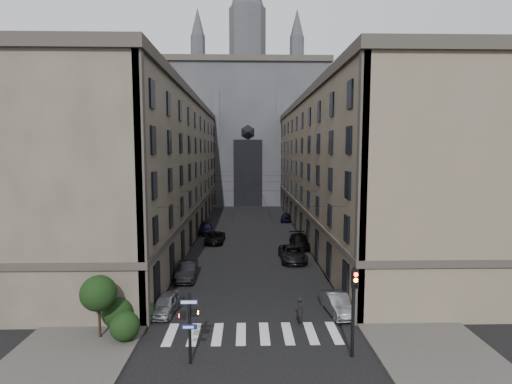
{
  "coord_description": "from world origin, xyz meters",
  "views": [
    {
      "loc": [
        -0.4,
        -19.47,
        11.65
      ],
      "look_at": [
        0.35,
        10.77,
        8.54
      ],
      "focal_mm": 28.0,
      "sensor_mm": 36.0,
      "label": 1
    }
  ],
  "objects": [
    {
      "name": "sidewalk_right",
      "position": [
        10.5,
        36.0,
        0.07
      ],
      "size": [
        7.0,
        80.0,
        0.15
      ],
      "primitive_type": "cube",
      "color": "#383533",
      "rests_on": "ground"
    },
    {
      "name": "shrub_cluster",
      "position": [
        -8.72,
        5.01,
        1.8
      ],
      "size": [
        3.9,
        4.4,
        3.9
      ],
      "color": "black",
      "rests_on": "sidewalk_left"
    },
    {
      "name": "building_left",
      "position": [
        -13.44,
        36.0,
        9.34
      ],
      "size": [
        13.6,
        60.6,
        18.85
      ],
      "color": "#4C433A",
      "rests_on": "ground"
    },
    {
      "name": "pedestrian",
      "position": [
        3.21,
        6.2,
        0.98
      ],
      "size": [
        0.63,
        0.81,
        1.95
      ],
      "primitive_type": "imported",
      "rotation": [
        0.0,
        0.0,
        1.83
      ],
      "color": "black",
      "rests_on": "ground"
    },
    {
      "name": "car_left_near",
      "position": [
        -6.2,
        8.46,
        0.68
      ],
      "size": [
        2.1,
        4.17,
        1.36
      ],
      "primitive_type": "imported",
      "rotation": [
        0.0,
        0.0,
        -0.12
      ],
      "color": "gray",
      "rests_on": "ground"
    },
    {
      "name": "sidewalk_left",
      "position": [
        -10.5,
        36.0,
        0.07
      ],
      "size": [
        7.0,
        80.0,
        0.15
      ],
      "primitive_type": "cube",
      "color": "#383533",
      "rests_on": "ground"
    },
    {
      "name": "car_left_far",
      "position": [
        -6.2,
        36.53,
        0.72
      ],
      "size": [
        2.42,
        5.1,
        1.43
      ],
      "primitive_type": "imported",
      "rotation": [
        0.0,
        0.0,
        0.09
      ],
      "color": "black",
      "rests_on": "ground"
    },
    {
      "name": "pedestrian_signal_left",
      "position": [
        -3.51,
        1.5,
        2.32
      ],
      "size": [
        1.02,
        0.38,
        4.0
      ],
      "color": "black",
      "rests_on": "ground"
    },
    {
      "name": "car_right_midfar",
      "position": [
        6.2,
        27.81,
        0.78
      ],
      "size": [
        2.49,
        5.5,
        1.56
      ],
      "primitive_type": "imported",
      "rotation": [
        0.0,
        0.0,
        0.06
      ],
      "color": "black",
      "rests_on": "ground"
    },
    {
      "name": "car_right_midnear",
      "position": [
        4.53,
        21.93,
        0.8
      ],
      "size": [
        2.71,
        5.76,
        1.59
      ],
      "primitive_type": "imported",
      "rotation": [
        0.0,
        0.0,
        0.01
      ],
      "color": "black",
      "rests_on": "ground"
    },
    {
      "name": "car_right_far",
      "position": [
        6.2,
        45.83,
        0.7
      ],
      "size": [
        2.22,
        4.31,
        1.4
      ],
      "primitive_type": "imported",
      "rotation": [
        0.0,
        0.0,
        -0.14
      ],
      "color": "black",
      "rests_on": "ground"
    },
    {
      "name": "tram_wires",
      "position": [
        0.0,
        35.63,
        7.25
      ],
      "size": [
        14.0,
        60.0,
        0.43
      ],
      "color": "black",
      "rests_on": "ground"
    },
    {
      "name": "building_right",
      "position": [
        13.44,
        36.0,
        9.34
      ],
      "size": [
        13.6,
        60.6,
        18.85
      ],
      "color": "brown",
      "rests_on": "ground"
    },
    {
      "name": "car_left_midnear",
      "position": [
        -5.83,
        16.08,
        0.78
      ],
      "size": [
        1.78,
        4.78,
        1.56
      ],
      "primitive_type": "imported",
      "rotation": [
        0.0,
        0.0,
        0.03
      ],
      "color": "black",
      "rests_on": "ground"
    },
    {
      "name": "traffic_light_right",
      "position": [
        5.6,
        1.92,
        3.29
      ],
      "size": [
        0.34,
        0.5,
        5.2
      ],
      "color": "black",
      "rests_on": "ground"
    },
    {
      "name": "ground",
      "position": [
        0.0,
        0.0,
        0.0
      ],
      "size": [
        260.0,
        260.0,
        0.0
      ],
      "primitive_type": "plane",
      "color": "black",
      "rests_on": "ground"
    },
    {
      "name": "car_right_near",
      "position": [
        6.17,
        8.1,
        0.72
      ],
      "size": [
        2.01,
        4.49,
        1.43
      ],
      "primitive_type": "imported",
      "rotation": [
        0.0,
        0.0,
        0.12
      ],
      "color": "slate",
      "rests_on": "ground"
    },
    {
      "name": "gothic_tower",
      "position": [
        0.0,
        74.96,
        17.8
      ],
      "size": [
        35.0,
        23.0,
        58.0
      ],
      "color": "#2D2D33",
      "rests_on": "ground"
    },
    {
      "name": "car_left_midfar",
      "position": [
        -4.37,
        30.42,
        0.68
      ],
      "size": [
        2.43,
        4.96,
        1.36
      ],
      "primitive_type": "imported",
      "rotation": [
        0.0,
        0.0,
        -0.04
      ],
      "color": "black",
      "rests_on": "ground"
    },
    {
      "name": "zebra_crossing",
      "position": [
        0.0,
        5.0,
        0.01
      ],
      "size": [
        11.0,
        3.2,
        0.01
      ],
      "primitive_type": "cube",
      "color": "beige",
      "rests_on": "ground"
    }
  ]
}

